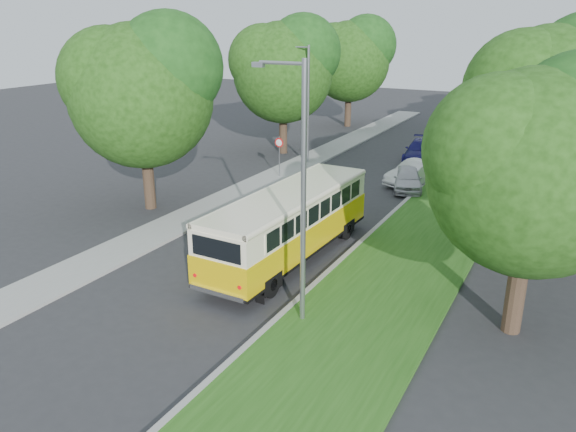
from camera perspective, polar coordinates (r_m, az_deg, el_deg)
The scene contains 13 objects.
ground at distance 21.82m, azimuth -5.74°, elevation -5.05°, with size 120.00×120.00×0.00m, color #2B2B2E.
curb at distance 24.42m, azimuth 7.90°, elevation -2.23°, with size 0.20×70.00×0.15m, color gray.
grass_verge at distance 23.79m, azimuth 13.20°, elevation -3.19°, with size 4.50×70.00×0.13m, color #245316.
sidewalk at distance 28.19m, azimuth -8.29°, elevation 0.70°, with size 2.20×70.00×0.12m, color gray.
treeline at distance 35.48m, azimuth 15.23°, elevation 13.76°, with size 24.27×41.91×9.46m.
lamppost_near at distance 16.25m, azimuth 1.29°, elevation 2.87°, with size 1.71×0.16×8.00m.
lamppost_far at distance 36.44m, azimuth 1.91°, elevation 11.67°, with size 1.71×0.16×7.50m.
warning_sign at distance 33.26m, azimuth -0.91°, elevation 6.72°, with size 0.56×0.10×2.50m.
vintage_bus at distance 21.78m, azimuth 0.14°, elevation -0.99°, with size 2.44×9.49×2.82m, color yellow, non-canonical shape.
car_silver at distance 31.86m, azimuth 12.05°, elevation 3.75°, with size 1.52×3.77×1.29m, color silver.
car_white at distance 33.01m, azimuth 12.74°, elevation 4.30°, with size 1.43×4.09×1.35m, color silver.
car_blue at distance 38.65m, azimuth 13.37°, elevation 6.45°, with size 1.96×4.81×1.40m, color #151458.
car_grey at distance 47.61m, azimuth 16.68°, elevation 8.52°, with size 2.31×5.01×1.39m, color #5C5E64.
Camera 1 is at (11.20, -16.43, 8.97)m, focal length 35.00 mm.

